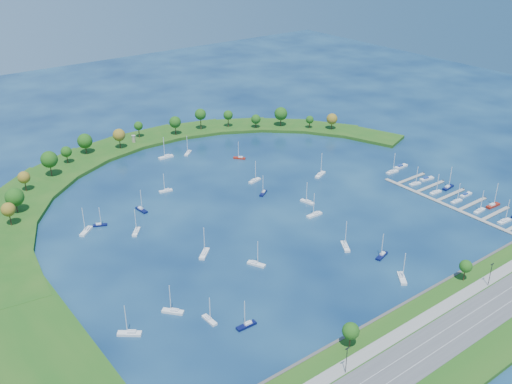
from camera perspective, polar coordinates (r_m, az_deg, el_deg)
ground at (r=297.23m, az=-0.18°, el=-1.28°), size 700.00×700.00×0.00m
south_shoreline at (r=226.59m, az=19.39°, el=-12.35°), size 420.00×43.10×11.60m
breakwater at (r=313.67m, az=-12.39°, el=-0.20°), size 286.74×247.64×2.00m
breakwater_trees at (r=349.87m, az=-11.47°, el=4.42°), size 238.89×91.32×14.91m
harbor_tower at (r=381.17m, az=-11.97°, el=5.15°), size 2.60×2.60×4.62m
dock_system at (r=317.33m, az=19.11°, el=-0.90°), size 24.28×82.00×1.60m
moored_boat_0 at (r=362.82m, az=-6.71°, el=3.89°), size 7.70×7.12×12.06m
moored_boat_1 at (r=296.75m, az=-11.23°, el=-1.68°), size 3.12×8.28×11.88m
moored_boat_2 at (r=263.15m, az=8.80°, el=-5.27°), size 6.79×8.84×13.03m
moored_boat_3 at (r=255.88m, az=-5.12°, el=-6.02°), size 8.41×7.92×13.28m
moored_boat_4 at (r=287.81m, az=5.79°, el=-2.19°), size 8.66×2.60×12.65m
moored_boat_5 at (r=331.78m, az=6.35°, el=1.75°), size 9.53×5.95×13.59m
moored_boat_6 at (r=215.14m, az=-0.95°, el=-12.94°), size 7.99×2.49×11.64m
moored_boat_7 at (r=246.63m, az=14.18°, el=-8.16°), size 7.40×8.42×12.94m
moored_boat_8 at (r=287.41m, az=-15.13°, el=-3.09°), size 6.84×4.59×9.83m
moored_boat_9 at (r=353.07m, az=-1.64°, el=3.43°), size 6.39×7.04×10.95m
moored_boat_10 at (r=300.12m, az=5.09°, el=-0.92°), size 3.87×8.11×11.50m
moored_boat_11 at (r=248.08m, az=0.02°, el=-7.04°), size 5.55×8.21×11.82m
moored_boat_12 at (r=283.55m, az=-16.39°, el=-3.66°), size 8.48×7.87×13.30m
moored_boat_13 at (r=218.27m, az=-4.62°, el=-12.38°), size 2.32×7.41×10.79m
moored_boat_14 at (r=314.69m, az=-8.88°, el=0.18°), size 7.50×3.44×10.65m
moored_boat_15 at (r=308.43m, az=0.72°, el=-0.04°), size 7.28×5.80×10.84m
moored_boat_16 at (r=358.27m, az=-8.86°, el=3.47°), size 9.46×3.05×13.75m
moored_boat_17 at (r=259.60m, az=12.30°, el=-6.08°), size 8.27×4.39×11.71m
moored_boat_18 at (r=216.36m, az=-12.34°, el=-13.39°), size 8.22×7.27×12.65m
moored_boat_19 at (r=277.30m, az=-11.72°, el=-3.80°), size 6.92×7.73×11.95m
moored_boat_20 at (r=223.67m, az=-8.18°, el=-11.50°), size 7.15×7.83×12.20m
moored_boat_21 at (r=322.55m, az=-0.14°, el=1.18°), size 8.61×4.15×12.21m
docked_boat_0 at (r=305.34m, az=23.28°, el=-2.61°), size 8.41×3.05×12.10m
docked_boat_2 at (r=311.10m, az=21.16°, el=-1.68°), size 8.00×2.69×11.59m
docked_boat_3 at (r=319.04m, az=22.31°, el=-1.19°), size 8.90×2.85×12.94m
docked_boat_4 at (r=317.28m, az=19.15°, el=-0.81°), size 7.24×2.37×10.51m
docked_boat_5 at (r=326.23m, az=19.98°, el=-0.25°), size 8.14×2.45×1.65m
docked_boat_6 at (r=323.68m, az=17.28°, el=0.02°), size 7.66×2.59×11.09m
docked_boat_7 at (r=331.50m, az=18.41°, el=0.49°), size 8.83×3.51×12.62m
docked_boat_8 at (r=330.80m, az=15.40°, el=0.84°), size 7.46×3.24×10.61m
docked_boat_9 at (r=338.79m, az=16.47°, el=1.27°), size 9.07×3.84×1.79m
docked_boat_10 at (r=342.65m, az=13.27°, el=1.99°), size 8.27×2.75×11.97m
docked_boat_11 at (r=351.08m, az=14.08°, el=2.46°), size 9.57×2.93×1.94m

